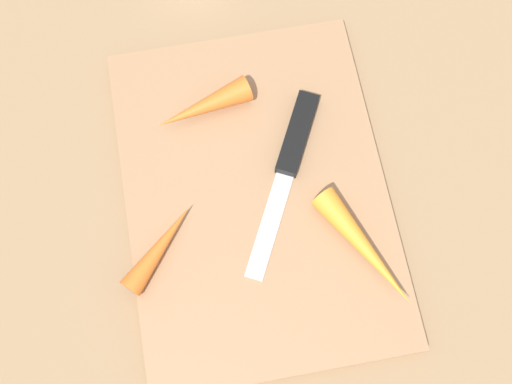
{
  "coord_description": "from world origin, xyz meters",
  "views": [
    {
      "loc": [
        0.19,
        -0.03,
        0.6
      ],
      "look_at": [
        0.0,
        0.0,
        0.01
      ],
      "focal_mm": 43.69,
      "sensor_mm": 36.0,
      "label": 1
    }
  ],
  "objects_px": {
    "carrot_medium": "(203,107)",
    "carrot_longest": "(365,248)",
    "knife": "(294,145)",
    "cutting_board": "(256,194)",
    "carrot_shortest": "(160,247)"
  },
  "relations": [
    {
      "from": "carrot_medium",
      "to": "carrot_longest",
      "type": "distance_m",
      "value": 0.22
    },
    {
      "from": "knife",
      "to": "carrot_longest",
      "type": "xyz_separation_m",
      "value": [
        0.12,
        0.04,
        0.01
      ]
    },
    {
      "from": "carrot_medium",
      "to": "cutting_board",
      "type": "bearing_deg",
      "value": 96.2
    },
    {
      "from": "knife",
      "to": "carrot_shortest",
      "type": "distance_m",
      "value": 0.17
    },
    {
      "from": "carrot_medium",
      "to": "carrot_shortest",
      "type": "distance_m",
      "value": 0.15
    },
    {
      "from": "carrot_longest",
      "to": "carrot_shortest",
      "type": "height_order",
      "value": "carrot_longest"
    },
    {
      "from": "cutting_board",
      "to": "carrot_medium",
      "type": "relative_size",
      "value": 3.6
    },
    {
      "from": "carrot_shortest",
      "to": "carrot_medium",
      "type": "bearing_deg",
      "value": 19.15
    },
    {
      "from": "cutting_board",
      "to": "carrot_shortest",
      "type": "bearing_deg",
      "value": -67.49
    },
    {
      "from": "knife",
      "to": "carrot_medium",
      "type": "bearing_deg",
      "value": -96.24
    },
    {
      "from": "cutting_board",
      "to": "knife",
      "type": "height_order",
      "value": "knife"
    },
    {
      "from": "cutting_board",
      "to": "carrot_longest",
      "type": "height_order",
      "value": "carrot_longest"
    },
    {
      "from": "carrot_shortest",
      "to": "carrot_longest",
      "type": "bearing_deg",
      "value": -56.9
    },
    {
      "from": "knife",
      "to": "carrot_shortest",
      "type": "bearing_deg",
      "value": -33.63
    },
    {
      "from": "carrot_medium",
      "to": "carrot_shortest",
      "type": "bearing_deg",
      "value": 50.15
    }
  ]
}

